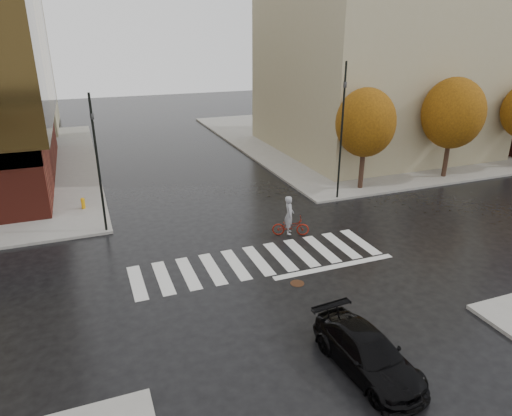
# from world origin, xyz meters

# --- Properties ---
(ground) EXTENTS (120.00, 120.00, 0.00)m
(ground) POSITION_xyz_m (0.00, 0.00, 0.00)
(ground) COLOR black
(ground) RESTS_ON ground
(sidewalk_ne) EXTENTS (30.00, 30.00, 0.15)m
(sidewalk_ne) POSITION_xyz_m (21.00, 21.00, 0.07)
(sidewalk_ne) COLOR gray
(sidewalk_ne) RESTS_ON ground
(crosswalk) EXTENTS (12.00, 3.00, 0.01)m
(crosswalk) POSITION_xyz_m (0.00, 0.50, 0.01)
(crosswalk) COLOR silver
(crosswalk) RESTS_ON ground
(building_ne_tan) EXTENTS (16.00, 16.00, 18.00)m
(building_ne_tan) POSITION_xyz_m (17.00, 17.00, 9.15)
(building_ne_tan) COLOR tan
(building_ne_tan) RESTS_ON sidewalk_ne
(tree_ne_a) EXTENTS (3.80, 3.80, 6.50)m
(tree_ne_a) POSITION_xyz_m (10.00, 7.40, 4.46)
(tree_ne_a) COLOR #302115
(tree_ne_a) RESTS_ON sidewalk_ne
(tree_ne_b) EXTENTS (4.20, 4.20, 6.89)m
(tree_ne_b) POSITION_xyz_m (17.00, 7.40, 4.62)
(tree_ne_b) COLOR #302115
(tree_ne_b) RESTS_ON sidewalk_ne
(sedan) EXTENTS (2.09, 4.44, 1.25)m
(sedan) POSITION_xyz_m (0.50, -7.47, 0.63)
(sedan) COLOR black
(sedan) RESTS_ON ground
(cyclist) EXTENTS (2.01, 1.33, 2.16)m
(cyclist) POSITION_xyz_m (2.54, 2.50, 0.74)
(cyclist) COLOR maroon
(cyclist) RESTS_ON ground
(traffic_light_nw) EXTENTS (0.21, 0.19, 7.05)m
(traffic_light_nw) POSITION_xyz_m (-6.30, 6.30, 4.14)
(traffic_light_nw) COLOR black
(traffic_light_nw) RESTS_ON sidewalk_nw
(traffic_light_ne) EXTENTS (0.17, 0.21, 8.16)m
(traffic_light_ne) POSITION_xyz_m (7.60, 6.30, 4.91)
(traffic_light_ne) COLOR black
(traffic_light_ne) RESTS_ON sidewalk_ne
(fire_hydrant) EXTENTS (0.24, 0.24, 0.67)m
(fire_hydrant) POSITION_xyz_m (-7.31, 10.00, 0.52)
(fire_hydrant) COLOR orange
(fire_hydrant) RESTS_ON sidewalk_nw
(manhole) EXTENTS (0.71, 0.71, 0.01)m
(manhole) POSITION_xyz_m (0.78, -2.00, 0.01)
(manhole) COLOR #472B19
(manhole) RESTS_ON ground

